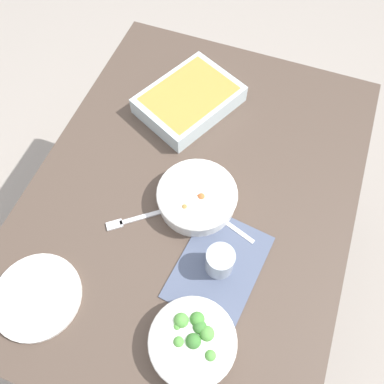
{
  "coord_description": "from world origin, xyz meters",
  "views": [
    {
      "loc": [
        0.5,
        0.18,
        1.73
      ],
      "look_at": [
        0.0,
        0.0,
        0.74
      ],
      "focal_mm": 36.99,
      "sensor_mm": 36.0,
      "label": 1
    }
  ],
  "objects_px": {
    "stew_bowl": "(197,197)",
    "spoon_by_stew": "(220,218)",
    "fork_on_table": "(133,220)",
    "side_plate": "(37,297)",
    "drink_cup": "(220,262)",
    "broccoli_bowl": "(193,341)",
    "baking_dish": "(189,99)"
  },
  "relations": [
    {
      "from": "stew_bowl",
      "to": "spoon_by_stew",
      "type": "height_order",
      "value": "stew_bowl"
    },
    {
      "from": "fork_on_table",
      "to": "side_plate",
      "type": "bearing_deg",
      "value": -26.48
    },
    {
      "from": "drink_cup",
      "to": "spoon_by_stew",
      "type": "xyz_separation_m",
      "value": [
        -0.13,
        -0.04,
        -0.03
      ]
    },
    {
      "from": "drink_cup",
      "to": "stew_bowl",
      "type": "bearing_deg",
      "value": -143.12
    },
    {
      "from": "drink_cup",
      "to": "side_plate",
      "type": "height_order",
      "value": "drink_cup"
    },
    {
      "from": "broccoli_bowl",
      "to": "fork_on_table",
      "type": "relative_size",
      "value": 1.35
    },
    {
      "from": "side_plate",
      "to": "drink_cup",
      "type": "bearing_deg",
      "value": 120.06
    },
    {
      "from": "broccoli_bowl",
      "to": "drink_cup",
      "type": "relative_size",
      "value": 2.39
    },
    {
      "from": "drink_cup",
      "to": "side_plate",
      "type": "bearing_deg",
      "value": -59.94
    },
    {
      "from": "broccoli_bowl",
      "to": "baking_dish",
      "type": "height_order",
      "value": "broccoli_bowl"
    },
    {
      "from": "side_plate",
      "to": "fork_on_table",
      "type": "bearing_deg",
      "value": 153.52
    },
    {
      "from": "baking_dish",
      "to": "side_plate",
      "type": "height_order",
      "value": "baking_dish"
    },
    {
      "from": "stew_bowl",
      "to": "broccoli_bowl",
      "type": "distance_m",
      "value": 0.37
    },
    {
      "from": "stew_bowl",
      "to": "side_plate",
      "type": "bearing_deg",
      "value": -36.03
    },
    {
      "from": "broccoli_bowl",
      "to": "baking_dish",
      "type": "bearing_deg",
      "value": -158.9
    },
    {
      "from": "side_plate",
      "to": "spoon_by_stew",
      "type": "bearing_deg",
      "value": 135.3
    },
    {
      "from": "baking_dish",
      "to": "side_plate",
      "type": "distance_m",
      "value": 0.72
    },
    {
      "from": "baking_dish",
      "to": "spoon_by_stew",
      "type": "xyz_separation_m",
      "value": [
        0.34,
        0.22,
        -0.03
      ]
    },
    {
      "from": "baking_dish",
      "to": "fork_on_table",
      "type": "relative_size",
      "value": 2.42
    },
    {
      "from": "broccoli_bowl",
      "to": "drink_cup",
      "type": "distance_m",
      "value": 0.2
    },
    {
      "from": "stew_bowl",
      "to": "spoon_by_stew",
      "type": "relative_size",
      "value": 1.29
    },
    {
      "from": "broccoli_bowl",
      "to": "drink_cup",
      "type": "xyz_separation_m",
      "value": [
        -0.2,
        -0.0,
        0.01
      ]
    },
    {
      "from": "drink_cup",
      "to": "side_plate",
      "type": "distance_m",
      "value": 0.46
    },
    {
      "from": "drink_cup",
      "to": "broccoli_bowl",
      "type": "bearing_deg",
      "value": 0.24
    },
    {
      "from": "stew_bowl",
      "to": "drink_cup",
      "type": "xyz_separation_m",
      "value": [
        0.16,
        0.12,
        0.01
      ]
    },
    {
      "from": "baking_dish",
      "to": "fork_on_table",
      "type": "bearing_deg",
      "value": -0.49
    },
    {
      "from": "fork_on_table",
      "to": "stew_bowl",
      "type": "bearing_deg",
      "value": 127.8
    },
    {
      "from": "stew_bowl",
      "to": "fork_on_table",
      "type": "distance_m",
      "value": 0.18
    },
    {
      "from": "stew_bowl",
      "to": "drink_cup",
      "type": "height_order",
      "value": "drink_cup"
    },
    {
      "from": "stew_bowl",
      "to": "fork_on_table",
      "type": "height_order",
      "value": "stew_bowl"
    },
    {
      "from": "broccoli_bowl",
      "to": "fork_on_table",
      "type": "height_order",
      "value": "broccoli_bowl"
    },
    {
      "from": "stew_bowl",
      "to": "broccoli_bowl",
      "type": "height_order",
      "value": "broccoli_bowl"
    }
  ]
}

